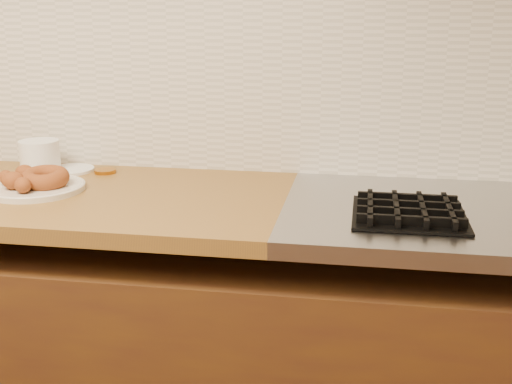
% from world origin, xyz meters
% --- Properties ---
extents(wall_back, '(4.00, 0.02, 2.70)m').
position_xyz_m(wall_back, '(0.00, 2.00, 1.35)').
color(wall_back, '#BCAB92').
rests_on(wall_back, ground).
extents(base_cabinet, '(3.60, 0.60, 0.77)m').
position_xyz_m(base_cabinet, '(0.00, 1.69, 0.39)').
color(base_cabinet, '#4B2C0F').
rests_on(base_cabinet, floor).
extents(backsplash, '(3.60, 0.02, 0.60)m').
position_xyz_m(backsplash, '(0.00, 1.99, 1.20)').
color(backsplash, beige).
rests_on(backsplash, wall_back).
extents(donut_plate, '(0.26, 0.26, 0.01)m').
position_xyz_m(donut_plate, '(-0.17, 1.67, 0.91)').
color(donut_plate, beige).
rests_on(donut_plate, butcher_block).
extents(ring_donut, '(0.17, 0.17, 0.06)m').
position_xyz_m(ring_donut, '(-0.14, 1.67, 0.94)').
color(ring_donut, brown).
rests_on(ring_donut, donut_plate).
extents(fried_dough_chunks, '(0.15, 0.22, 0.05)m').
position_xyz_m(fried_dough_chunks, '(-0.20, 1.66, 0.94)').
color(fried_dough_chunks, brown).
rests_on(fried_dough_chunks, donut_plate).
extents(plastic_tub, '(0.13, 0.13, 0.10)m').
position_xyz_m(plastic_tub, '(-0.25, 1.86, 0.95)').
color(plastic_tub, white).
rests_on(plastic_tub, butcher_block).
extents(tub_lid, '(0.17, 0.17, 0.01)m').
position_xyz_m(tub_lid, '(-0.17, 1.89, 0.90)').
color(tub_lid, silver).
rests_on(tub_lid, butcher_block).
extents(brass_jar_lid, '(0.08, 0.08, 0.01)m').
position_xyz_m(brass_jar_lid, '(-0.06, 1.88, 0.91)').
color(brass_jar_lid, '#A76817').
rests_on(brass_jar_lid, butcher_block).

